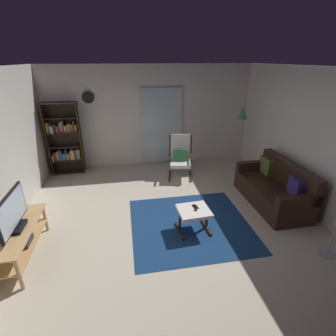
{
  "coord_description": "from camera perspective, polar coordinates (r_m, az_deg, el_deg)",
  "views": [
    {
      "loc": [
        -0.69,
        -3.62,
        2.72
      ],
      "look_at": [
        0.08,
        0.72,
        0.77
      ],
      "focal_mm": 26.6,
      "sensor_mm": 36.0,
      "label": 1
    }
  ],
  "objects": [
    {
      "name": "cell_phone",
      "position": [
        4.28,
        6.26,
        -8.82
      ],
      "size": [
        0.09,
        0.15,
        0.01
      ],
      "primitive_type": "cube",
      "rotation": [
        0.0,
        0.0,
        0.17
      ],
      "color": "black",
      "rests_on": "ottoman"
    },
    {
      "name": "glass_door_panel",
      "position": [
        6.74,
        -1.42,
        9.5
      ],
      "size": [
        1.1,
        0.01,
        2.0
      ],
      "primitive_type": "cube",
      "color": "silver"
    },
    {
      "name": "ground_plane",
      "position": [
        4.58,
        0.61,
        -12.57
      ],
      "size": [
        7.02,
        7.02,
        0.0
      ],
      "primitive_type": "plane",
      "color": "beige"
    },
    {
      "name": "wall_back",
      "position": [
        6.71,
        -4.0,
        11.58
      ],
      "size": [
        5.6,
        0.06,
        2.6
      ],
      "primitive_type": "cube",
      "color": "silver",
      "rests_on": "ground"
    },
    {
      "name": "lounge_armchair",
      "position": [
        6.13,
        2.84,
        2.95
      ],
      "size": [
        0.68,
        0.75,
        1.02
      ],
      "color": "black",
      "rests_on": "ground"
    },
    {
      "name": "tv_stand",
      "position": [
        4.3,
        -30.85,
        -13.7
      ],
      "size": [
        0.45,
        1.31,
        0.51
      ],
      "color": "tan",
      "rests_on": "ground"
    },
    {
      "name": "leather_sofa",
      "position": [
        5.45,
        23.22,
        -4.42
      ],
      "size": [
        0.81,
        1.71,
        0.86
      ],
      "color": "black",
      "rests_on": "ground"
    },
    {
      "name": "bookshelf_near_tv",
      "position": [
        6.7,
        -22.54,
        5.88
      ],
      "size": [
        0.77,
        0.3,
        1.78
      ],
      "color": "black",
      "rests_on": "ground"
    },
    {
      "name": "tv_remote",
      "position": [
        4.23,
        6.41,
        -9.16
      ],
      "size": [
        0.09,
        0.15,
        0.02
      ],
      "primitive_type": "cube",
      "rotation": [
        0.0,
        0.0,
        -0.34
      ],
      "color": "black",
      "rests_on": "ottoman"
    },
    {
      "name": "area_rug",
      "position": [
        4.58,
        5.06,
        -12.64
      ],
      "size": [
        2.07,
        1.96,
        0.01
      ],
      "primitive_type": "cube",
      "color": "navy",
      "rests_on": "ground"
    },
    {
      "name": "floor_lamp_by_shelf",
      "position": [
        6.46,
        16.62,
        10.94
      ],
      "size": [
        0.22,
        0.22,
        1.66
      ],
      "color": "#A5A5AD",
      "rests_on": "ground"
    },
    {
      "name": "wall_right",
      "position": [
        5.16,
        31.75,
        4.26
      ],
      "size": [
        0.06,
        6.0,
        2.6
      ],
      "primitive_type": "cube",
      "color": "silver",
      "rests_on": "ground"
    },
    {
      "name": "ottoman",
      "position": [
        4.26,
        5.92,
        -10.26
      ],
      "size": [
        0.55,
        0.51,
        0.41
      ],
      "color": "white",
      "rests_on": "ground"
    },
    {
      "name": "television",
      "position": [
        4.08,
        -32.08,
        -8.85
      ],
      "size": [
        0.2,
        0.86,
        0.54
      ],
      "color": "black",
      "rests_on": "tv_stand"
    },
    {
      "name": "wall_clock",
      "position": [
        6.55,
        -17.85,
        15.15
      ],
      "size": [
        0.29,
        0.03,
        0.29
      ],
      "color": "silver"
    }
  ]
}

